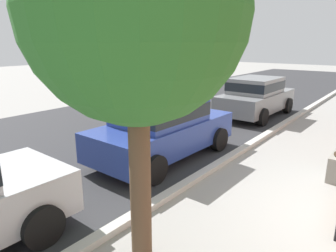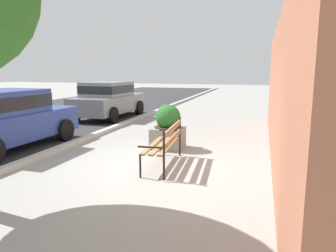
# 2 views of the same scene
# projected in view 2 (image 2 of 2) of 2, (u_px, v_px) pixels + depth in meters

# --- Properties ---
(ground_plane) EXTENTS (80.00, 80.00, 0.00)m
(ground_plane) POSITION_uv_depth(u_px,v_px,m) (158.00, 167.00, 6.90)
(ground_plane) COLOR gray
(curb_stone) EXTENTS (60.00, 0.20, 0.12)m
(curb_stone) POSITION_uv_depth(u_px,v_px,m) (43.00, 155.00, 7.70)
(curb_stone) COLOR #B2AFA8
(curb_stone) RESTS_ON ground
(building_wall_behind) EXTENTS (12.00, 0.50, 3.13)m
(building_wall_behind) POSITION_uv_depth(u_px,v_px,m) (286.00, 92.00, 7.32)
(building_wall_behind) COLOR #9E5B42
(building_wall_behind) RESTS_ON ground
(park_bench) EXTENTS (1.83, 0.67, 0.95)m
(park_bench) POSITION_uv_depth(u_px,v_px,m) (166.00, 141.00, 6.92)
(park_bench) COLOR olive
(park_bench) RESTS_ON ground
(concrete_planter) EXTENTS (0.81, 0.81, 1.17)m
(concrete_planter) POSITION_uv_depth(u_px,v_px,m) (168.00, 129.00, 8.50)
(concrete_planter) COLOR gray
(concrete_planter) RESTS_ON ground
(parked_car_blue) EXTENTS (4.13, 1.98, 1.56)m
(parked_car_blue) POSITION_uv_depth(u_px,v_px,m) (3.00, 118.00, 8.30)
(parked_car_blue) COLOR navy
(parked_car_blue) RESTS_ON ground
(parked_car_grey) EXTENTS (4.13, 1.98, 1.56)m
(parked_car_grey) POSITION_uv_depth(u_px,v_px,m) (108.00, 99.00, 13.91)
(parked_car_grey) COLOR slate
(parked_car_grey) RESTS_ON ground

